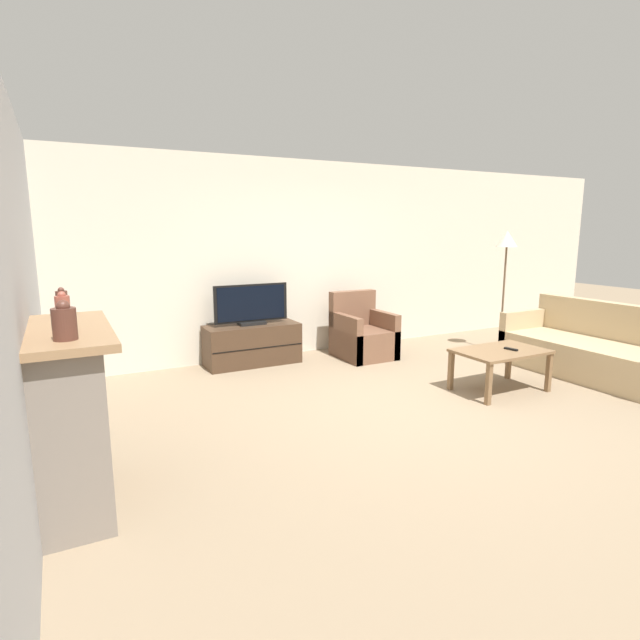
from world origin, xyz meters
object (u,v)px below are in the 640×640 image
Objects in this scene: mantel_vase_centre_left at (63,312)px; couch at (595,352)px; fireplace at (70,415)px; mantel_vase_left at (64,322)px; coffee_table at (501,355)px; floor_lamp at (506,250)px; tv at (251,306)px; armchair at (362,336)px; mantel_vase_right at (62,304)px; remote at (511,349)px; tv_stand at (252,344)px.

mantel_vase_centre_left reaches higher than couch.
couch is (5.71, 0.20, -0.30)m from fireplace.
coffee_table is at bearing 9.32° from mantel_vase_left.
floor_lamp is at bearing 15.97° from fireplace.
tv is 3.68m from floor_lamp.
fireplace reaches higher than armchair.
mantel_vase_right is at bearing 90.00° from mantel_vase_centre_left.
remote is 1.40m from couch.
floor_lamp is at bearing 12.42° from mantel_vase_right.
mantel_vase_right reaches higher than coffee_table.
fireplace is at bearing -148.29° from armchair.
tv is (2.20, 2.62, 0.19)m from fireplace.
tv_stand is 0.51m from tv.
mantel_vase_centre_left is at bearing -174.46° from coffee_table.
fireplace is at bearing -178.01° from couch.
mantel_vase_left is 4.36m from coffee_table.
fireplace is 8.13× the size of remote.
tv_stand is at bearing 50.07° from fireplace.
mantel_vase_right is 0.13× the size of floor_lamp.
tv_stand is 0.59× the size of couch.
tv is at bearing 53.99° from mantel_vase_left.
remote is at bearing -72.69° from armchair.
fireplace is at bearing -164.03° from floor_lamp.
couch is at bearing -34.65° from tv_stand.
mantel_vase_left is 1.03× the size of mantel_vase_right.
floor_lamp reaches higher than armchair.
fireplace is 5.77× the size of mantel_vase_right.
tv_stand is 4.27m from couch.
couch reaches higher than coffee_table.
remote is (4.30, 0.35, -0.80)m from mantel_vase_centre_left.
floor_lamp is at bearing -16.08° from tv.
fireplace is at bearing 92.56° from mantel_vase_left.
coffee_table is (4.21, -0.06, -0.86)m from mantel_vase_right.
remote is (4.30, -0.12, -0.79)m from mantel_vase_right.
remote is (4.30, 0.64, -0.79)m from mantel_vase_left.
mantel_vase_right is 0.18× the size of tv_stand.
armchair is (1.49, -0.34, -0.49)m from tv.
tv_stand is 1.24× the size of tv.
tv is (2.18, 2.25, -0.48)m from mantel_vase_right.
mantel_vase_centre_left reaches higher than fireplace.
mantel_vase_left is 0.11× the size of couch.
remote is 0.07× the size of couch.
tv is 3.10m from coffee_table.
floor_lamp reaches higher than mantel_vase_centre_left.
armchair is (3.69, 2.28, -0.30)m from fireplace.
floor_lamp is at bearing 34.95° from remote.
couch is (3.51, -2.42, -0.49)m from tv.
couch is at bearing 5.77° from mantel_vase_left.
tv reaches higher than armchair.
tv_stand is at bearing 131.35° from coffee_table.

